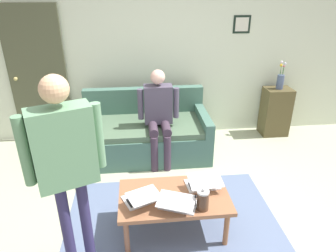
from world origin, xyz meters
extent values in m
plane|color=#ADB293|center=(0.00, 0.00, 0.00)|extent=(7.68, 7.68, 0.00)
cube|color=slate|center=(0.04, 0.19, 0.00)|extent=(2.21, 1.96, 0.01)
cube|color=silver|center=(0.00, -2.20, 1.35)|extent=(7.04, 0.10, 2.70)
cube|color=black|center=(-1.24, -2.15, 1.73)|extent=(0.26, 0.02, 0.26)
cube|color=silver|center=(-1.24, -2.14, 1.73)|extent=(0.20, 0.00, 0.20)
cube|color=#494D35|center=(1.79, -2.11, 1.02)|extent=(0.82, 0.05, 2.05)
sphere|color=tan|center=(2.10, -2.07, 1.02)|extent=(0.06, 0.06, 0.06)
cube|color=#466D5E|center=(0.26, -1.48, 0.21)|extent=(1.78, 0.95, 0.42)
cube|color=#506A50|center=(0.26, -1.46, 0.46)|extent=(1.54, 0.87, 0.08)
cube|color=#466D5E|center=(0.26, -1.88, 0.65)|extent=(1.78, 0.14, 0.46)
cube|color=#466D5E|center=(-0.57, -1.48, 0.52)|extent=(0.12, 0.95, 0.20)
cube|color=#466D5E|center=(1.08, -1.48, 0.52)|extent=(0.12, 0.95, 0.20)
cube|color=#976040|center=(0.04, 0.09, 0.41)|extent=(1.06, 0.63, 0.04)
cylinder|color=#9A5F3A|center=(-0.43, 0.34, 0.19)|extent=(0.05, 0.05, 0.39)
cylinder|color=#8F5A3E|center=(0.51, 0.34, 0.19)|extent=(0.05, 0.05, 0.39)
cylinder|color=#9B673B|center=(-0.43, -0.16, 0.19)|extent=(0.05, 0.05, 0.39)
cylinder|color=#966541|center=(0.51, -0.16, 0.19)|extent=(0.05, 0.05, 0.39)
cube|color=silver|center=(0.02, 0.23, 0.43)|extent=(0.39, 0.32, 0.01)
cube|color=black|center=(0.03, 0.25, 0.44)|extent=(0.31, 0.22, 0.00)
cube|color=silver|center=(0.05, 0.31, 0.54)|extent=(0.38, 0.31, 0.05)
cube|color=silver|center=(0.05, 0.31, 0.54)|extent=(0.34, 0.28, 0.04)
cube|color=silver|center=(0.38, 0.11, 0.43)|extent=(0.35, 0.32, 0.01)
cube|color=black|center=(0.37, 0.13, 0.44)|extent=(0.28, 0.22, 0.00)
cube|color=silver|center=(0.33, 0.22, 0.55)|extent=(0.35, 0.31, 0.01)
cube|color=silver|center=(0.33, 0.21, 0.55)|extent=(0.31, 0.28, 0.01)
cube|color=silver|center=(-0.26, -0.05, 0.43)|extent=(0.35, 0.26, 0.01)
cube|color=black|center=(-0.27, -0.03, 0.44)|extent=(0.29, 0.16, 0.00)
cube|color=silver|center=(-0.27, 0.03, 0.54)|extent=(0.35, 0.24, 0.07)
cube|color=black|center=(-0.27, 0.03, 0.54)|extent=(0.31, 0.22, 0.06)
cylinder|color=#4C3323|center=(-0.19, 0.31, 0.52)|extent=(0.11, 0.11, 0.18)
cylinder|color=#B7B7BC|center=(-0.19, 0.31, 0.61)|extent=(0.11, 0.11, 0.02)
sphere|color=#B2B2B7|center=(-0.19, 0.31, 0.64)|extent=(0.03, 0.03, 0.03)
cube|color=black|center=(-0.12, 0.31, 0.52)|extent=(0.01, 0.01, 0.13)
cube|color=brown|center=(-1.87, -1.92, 0.39)|extent=(0.42, 0.32, 0.78)
cylinder|color=#495879|center=(-1.87, -1.92, 0.89)|extent=(0.11, 0.11, 0.22)
cylinder|color=#3D7038|center=(-1.86, -1.94, 1.07)|extent=(0.02, 0.01, 0.14)
sphere|color=yellow|center=(-1.85, -1.94, 1.14)|extent=(0.04, 0.04, 0.04)
cylinder|color=#3D7038|center=(-1.89, -1.93, 1.07)|extent=(0.01, 0.02, 0.13)
sphere|color=#CF5170|center=(-1.89, -1.93, 1.13)|extent=(0.03, 0.03, 0.03)
cylinder|color=#3D7038|center=(-1.85, -1.92, 1.08)|extent=(0.01, 0.02, 0.16)
sphere|color=yellow|center=(-1.84, -1.91, 1.16)|extent=(0.04, 0.04, 0.04)
cylinder|color=#3D7038|center=(-1.89, -1.91, 1.09)|extent=(0.02, 0.02, 0.18)
sphere|color=silver|center=(-1.89, -1.90, 1.18)|extent=(0.04, 0.04, 0.04)
cylinder|color=#3D7038|center=(-1.86, -1.94, 1.10)|extent=(0.01, 0.01, 0.19)
sphere|color=silver|center=(-1.85, -1.94, 1.19)|extent=(0.04, 0.04, 0.04)
cylinder|color=#2F2A52|center=(0.98, 0.46, 0.44)|extent=(0.09, 0.09, 0.88)
cylinder|color=#2F2A52|center=(0.83, 0.40, 0.44)|extent=(0.09, 0.09, 0.88)
cube|color=#608D68|center=(0.90, 0.43, 1.20)|extent=(0.48, 0.34, 0.63)
cylinder|color=#608D68|center=(1.15, 0.52, 1.23)|extent=(0.10, 0.10, 0.53)
cylinder|color=#608D68|center=(0.66, 0.33, 1.23)|extent=(0.10, 0.10, 0.53)
sphere|color=tan|center=(0.90, 0.43, 1.64)|extent=(0.20, 0.20, 0.20)
cylinder|color=#40313F|center=(-0.01, -1.02, 0.25)|extent=(0.10, 0.10, 0.50)
cylinder|color=#40313F|center=(0.16, -1.02, 0.25)|extent=(0.10, 0.10, 0.50)
cylinder|color=#40313F|center=(-0.01, -1.20, 0.55)|extent=(0.12, 0.40, 0.12)
cylinder|color=#40313F|center=(0.16, -1.20, 0.55)|extent=(0.12, 0.40, 0.12)
cube|color=#4D4659|center=(0.08, -1.38, 0.81)|extent=(0.37, 0.20, 0.52)
cylinder|color=#4D4659|center=(-0.16, -1.33, 0.84)|extent=(0.08, 0.08, 0.42)
cylinder|color=#4D4659|center=(0.31, -1.33, 0.84)|extent=(0.08, 0.08, 0.42)
sphere|color=beige|center=(0.08, -1.38, 1.19)|extent=(0.19, 0.19, 0.19)
camera|label=1|loc=(0.35, 2.46, 2.29)|focal=32.72mm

